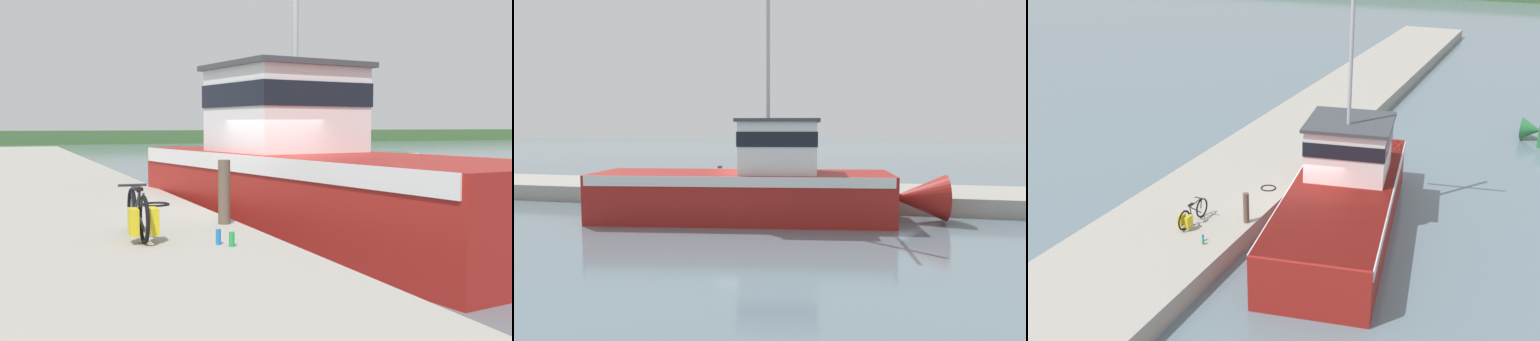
% 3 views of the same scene
% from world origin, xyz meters
% --- Properties ---
extents(ground_plane, '(320.00, 320.00, 0.00)m').
position_xyz_m(ground_plane, '(0.00, 0.00, 0.00)').
color(ground_plane, slate).
extents(dock_pier, '(5.15, 80.00, 0.71)m').
position_xyz_m(dock_pier, '(-3.90, 0.00, 0.36)').
color(dock_pier, '#A39E93').
rests_on(dock_pier, ground_plane).
extents(fishing_boat_main, '(5.28, 13.14, 10.63)m').
position_xyz_m(fishing_boat_main, '(1.07, 0.51, 1.35)').
color(fishing_boat_main, maroon).
rests_on(fishing_boat_main, ground_plane).
extents(bicycle_touring, '(0.45, 1.78, 0.77)m').
position_xyz_m(bicycle_touring, '(-3.24, -2.93, 1.06)').
color(bicycle_touring, black).
rests_on(bicycle_touring, dock_pier).
extents(mooring_post, '(0.21, 0.21, 1.09)m').
position_xyz_m(mooring_post, '(-1.61, -1.97, 1.26)').
color(mooring_post, brown).
rests_on(mooring_post, dock_pier).
extents(hose_coil, '(0.59, 0.59, 0.04)m').
position_xyz_m(hose_coil, '(-2.16, 0.95, 0.73)').
color(hose_coil, black).
rests_on(hose_coil, dock_pier).
extents(water_bottle_by_bike, '(0.07, 0.07, 0.22)m').
position_xyz_m(water_bottle_by_bike, '(-2.29, -3.74, 0.82)').
color(water_bottle_by_bike, blue).
rests_on(water_bottle_by_bike, dock_pier).
extents(water_bottle_on_curb, '(0.08, 0.08, 0.20)m').
position_xyz_m(water_bottle_on_curb, '(-2.16, -3.94, 0.81)').
color(water_bottle_on_curb, green).
rests_on(water_bottle_on_curb, dock_pier).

